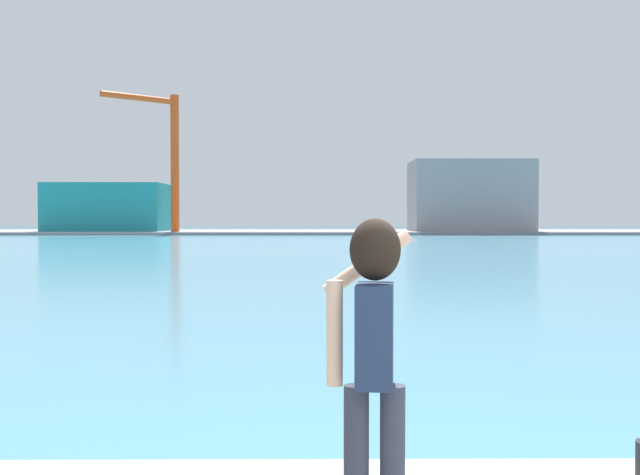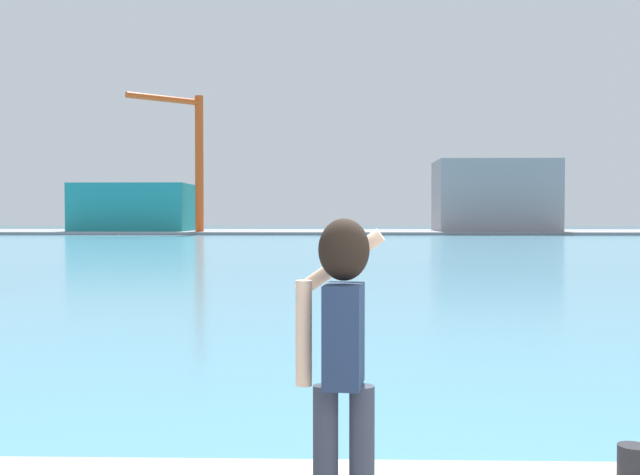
{
  "view_description": "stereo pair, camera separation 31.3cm",
  "coord_description": "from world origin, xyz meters",
  "views": [
    {
      "loc": [
        -1.34,
        -3.36,
        2.27
      ],
      "look_at": [
        -1.27,
        5.61,
        2.0
      ],
      "focal_mm": 42.25,
      "sensor_mm": 36.0,
      "label": 1
    },
    {
      "loc": [
        -1.02,
        -3.36,
        2.27
      ],
      "look_at": [
        -1.27,
        5.61,
        2.0
      ],
      "focal_mm": 42.25,
      "sensor_mm": 36.0,
      "label": 2
    }
  ],
  "objects": [
    {
      "name": "harbor_water",
      "position": [
        0.0,
        52.0,
        0.01
      ],
      "size": [
        140.0,
        100.0,
        0.02
      ],
      "primitive_type": "cube",
      "color": "teal",
      "rests_on": "ground_plane"
    },
    {
      "name": "warehouse_right",
      "position": [
        18.11,
        90.62,
        4.71
      ],
      "size": [
        14.53,
        9.32,
        8.69
      ],
      "primitive_type": "cube",
      "color": "gray",
      "rests_on": "far_shore_dock"
    },
    {
      "name": "far_shore_dock",
      "position": [
        0.0,
        92.0,
        0.18
      ],
      "size": [
        140.0,
        20.0,
        0.36
      ],
      "primitive_type": "cube",
      "color": "gray",
      "rests_on": "ground_plane"
    },
    {
      "name": "warehouse_left",
      "position": [
        -26.95,
        91.6,
        3.29
      ],
      "size": [
        14.09,
        11.89,
        5.85
      ],
      "primitive_type": "cube",
      "color": "teal",
      "rests_on": "far_shore_dock"
    },
    {
      "name": "person_photographer",
      "position": [
        -1.01,
        0.75,
        1.58
      ],
      "size": [
        0.53,
        0.56,
        1.74
      ],
      "rotation": [
        0.0,
        0.0,
        1.45
      ],
      "color": "#2D3342",
      "rests_on": "quay_promenade"
    },
    {
      "name": "port_crane",
      "position": [
        -18.54,
        84.91,
        9.98
      ],
      "size": [
        7.66,
        6.82,
        16.07
      ],
      "color": "#D84C19",
      "rests_on": "far_shore_dock"
    },
    {
      "name": "ground_plane",
      "position": [
        0.0,
        50.0,
        0.0
      ],
      "size": [
        220.0,
        220.0,
        0.0
      ],
      "primitive_type": "plane",
      "color": "#334751"
    },
    {
      "name": "harbor_bollard",
      "position": [
        0.83,
        1.41,
        0.66
      ],
      "size": [
        0.19,
        0.19,
        0.3
      ],
      "primitive_type": "cylinder",
      "color": "black",
      "rests_on": "quay_promenade"
    }
  ]
}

